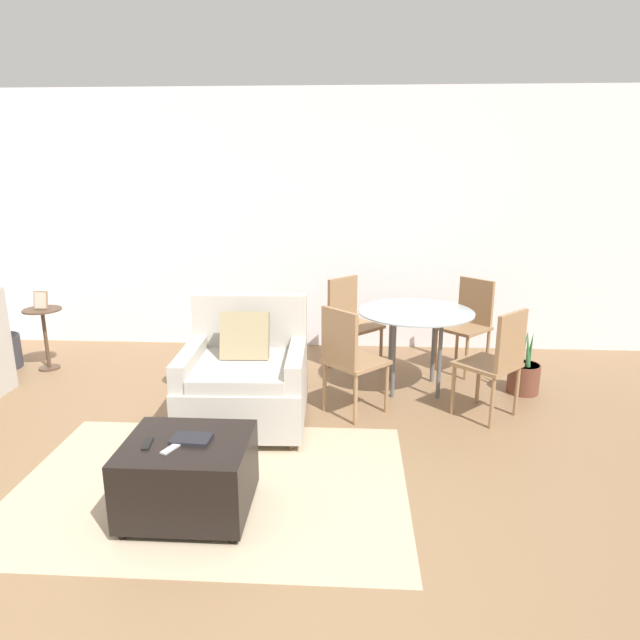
{
  "coord_description": "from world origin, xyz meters",
  "views": [
    {
      "loc": [
        0.56,
        -2.55,
        1.97
      ],
      "look_at": [
        0.3,
        1.93,
        0.75
      ],
      "focal_mm": 32.0,
      "sensor_mm": 36.0,
      "label": 1
    }
  ],
  "objects_px": {
    "dining_chair_near_right": "(498,357)",
    "armchair": "(245,379)",
    "tv_remote_primary": "(173,447)",
    "dining_table": "(416,321)",
    "book_stack": "(191,439)",
    "picture_frame": "(41,300)",
    "side_table": "(44,328)",
    "dining_chair_far_right": "(469,318)",
    "dining_chair_far_left": "(350,317)",
    "dining_chair_near_left": "(348,354)",
    "potted_plant_small": "(524,374)",
    "tv_remote_secondary": "(147,444)",
    "ottoman": "(188,474)"
  },
  "relations": [
    {
      "from": "dining_chair_near_left",
      "to": "picture_frame",
      "type": "bearing_deg",
      "value": 163.1
    },
    {
      "from": "ottoman",
      "to": "dining_chair_near_right",
      "type": "distance_m",
      "value": 2.53
    },
    {
      "from": "side_table",
      "to": "dining_table",
      "type": "height_order",
      "value": "dining_table"
    },
    {
      "from": "dining_table",
      "to": "dining_chair_far_left",
      "type": "bearing_deg",
      "value": 135.0
    },
    {
      "from": "book_stack",
      "to": "dining_chair_far_left",
      "type": "bearing_deg",
      "value": 71.03
    },
    {
      "from": "book_stack",
      "to": "dining_chair_far_left",
      "type": "distance_m",
      "value": 2.71
    },
    {
      "from": "picture_frame",
      "to": "dining_chair_far_right",
      "type": "distance_m",
      "value": 4.18
    },
    {
      "from": "side_table",
      "to": "potted_plant_small",
      "type": "relative_size",
      "value": 0.98
    },
    {
      "from": "armchair",
      "to": "picture_frame",
      "type": "distance_m",
      "value": 2.48
    },
    {
      "from": "ottoman",
      "to": "dining_chair_far_left",
      "type": "height_order",
      "value": "dining_chair_far_left"
    },
    {
      "from": "tv_remote_secondary",
      "to": "dining_chair_near_left",
      "type": "xyz_separation_m",
      "value": [
        1.12,
        1.46,
        0.06
      ]
    },
    {
      "from": "ottoman",
      "to": "picture_frame",
      "type": "relative_size",
      "value": 4.04
    },
    {
      "from": "tv_remote_primary",
      "to": "dining_chair_near_left",
      "type": "bearing_deg",
      "value": 57.28
    },
    {
      "from": "dining_chair_near_left",
      "to": "dining_chair_far_left",
      "type": "height_order",
      "value": "same"
    },
    {
      "from": "dining_chair_far_right",
      "to": "potted_plant_small",
      "type": "xyz_separation_m",
      "value": [
        0.39,
        -0.61,
        -0.35
      ]
    },
    {
      "from": "tv_remote_primary",
      "to": "dining_chair_far_right",
      "type": "xyz_separation_m",
      "value": [
        2.13,
        2.66,
        0.06
      ]
    },
    {
      "from": "dining_chair_far_left",
      "to": "potted_plant_small",
      "type": "distance_m",
      "value": 1.71
    },
    {
      "from": "side_table",
      "to": "dining_table",
      "type": "bearing_deg",
      "value": -5.18
    },
    {
      "from": "armchair",
      "to": "dining_chair_near_left",
      "type": "relative_size",
      "value": 1.07
    },
    {
      "from": "tv_remote_primary",
      "to": "dining_chair_far_left",
      "type": "xyz_separation_m",
      "value": [
        0.96,
        2.66,
        0.06
      ]
    },
    {
      "from": "dining_table",
      "to": "dining_chair_far_left",
      "type": "height_order",
      "value": "dining_chair_far_left"
    },
    {
      "from": "armchair",
      "to": "potted_plant_small",
      "type": "relative_size",
      "value": 1.53
    },
    {
      "from": "tv_remote_secondary",
      "to": "picture_frame",
      "type": "bearing_deg",
      "value": 128.47
    },
    {
      "from": "dining_chair_far_right",
      "to": "side_table",
      "type": "bearing_deg",
      "value": -176.43
    },
    {
      "from": "tv_remote_primary",
      "to": "picture_frame",
      "type": "relative_size",
      "value": 0.96
    },
    {
      "from": "picture_frame",
      "to": "dining_table",
      "type": "distance_m",
      "value": 3.6
    },
    {
      "from": "dining_chair_far_right",
      "to": "potted_plant_small",
      "type": "distance_m",
      "value": 0.8
    },
    {
      "from": "book_stack",
      "to": "tv_remote_primary",
      "type": "xyz_separation_m",
      "value": [
        -0.08,
        -0.1,
        -0.0
      ]
    },
    {
      "from": "armchair",
      "to": "book_stack",
      "type": "height_order",
      "value": "armchair"
    },
    {
      "from": "ottoman",
      "to": "dining_chair_far_left",
      "type": "relative_size",
      "value": 0.79
    },
    {
      "from": "tv_remote_secondary",
      "to": "dining_chair_near_left",
      "type": "relative_size",
      "value": 0.16
    },
    {
      "from": "ottoman",
      "to": "dining_table",
      "type": "distance_m",
      "value": 2.53
    },
    {
      "from": "book_stack",
      "to": "picture_frame",
      "type": "distance_m",
      "value": 3.14
    },
    {
      "from": "ottoman",
      "to": "side_table",
      "type": "relative_size",
      "value": 1.15
    },
    {
      "from": "armchair",
      "to": "side_table",
      "type": "xyz_separation_m",
      "value": [
        -2.2,
        1.1,
        0.07
      ]
    },
    {
      "from": "side_table",
      "to": "dining_chair_far_left",
      "type": "bearing_deg",
      "value": 4.97
    },
    {
      "from": "tv_remote_primary",
      "to": "potted_plant_small",
      "type": "bearing_deg",
      "value": 39.2
    },
    {
      "from": "picture_frame",
      "to": "dining_table",
      "type": "bearing_deg",
      "value": -5.18
    },
    {
      "from": "tv_remote_primary",
      "to": "tv_remote_secondary",
      "type": "bearing_deg",
      "value": 167.54
    },
    {
      "from": "ottoman",
      "to": "dining_chair_far_right",
      "type": "relative_size",
      "value": 0.79
    },
    {
      "from": "tv_remote_secondary",
      "to": "dining_chair_near_right",
      "type": "height_order",
      "value": "dining_chair_near_right"
    },
    {
      "from": "armchair",
      "to": "picture_frame",
      "type": "height_order",
      "value": "armchair"
    },
    {
      "from": "dining_chair_near_right",
      "to": "tv_remote_secondary",
      "type": "bearing_deg",
      "value": -147.49
    },
    {
      "from": "book_stack",
      "to": "tv_remote_secondary",
      "type": "bearing_deg",
      "value": -164.7
    },
    {
      "from": "ottoman",
      "to": "tv_remote_primary",
      "type": "bearing_deg",
      "value": -123.02
    },
    {
      "from": "tv_remote_primary",
      "to": "tv_remote_secondary",
      "type": "distance_m",
      "value": 0.16
    },
    {
      "from": "tv_remote_primary",
      "to": "dining_table",
      "type": "xyz_separation_m",
      "value": [
        1.54,
        2.08,
        0.18
      ]
    },
    {
      "from": "dining_chair_near_left",
      "to": "potted_plant_small",
      "type": "xyz_separation_m",
      "value": [
        1.56,
        0.56,
        -0.35
      ]
    },
    {
      "from": "tv_remote_secondary",
      "to": "dining_chair_far_left",
      "type": "bearing_deg",
      "value": 66.99
    },
    {
      "from": "dining_chair_near_right",
      "to": "armchair",
      "type": "bearing_deg",
      "value": -174.55
    }
  ]
}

